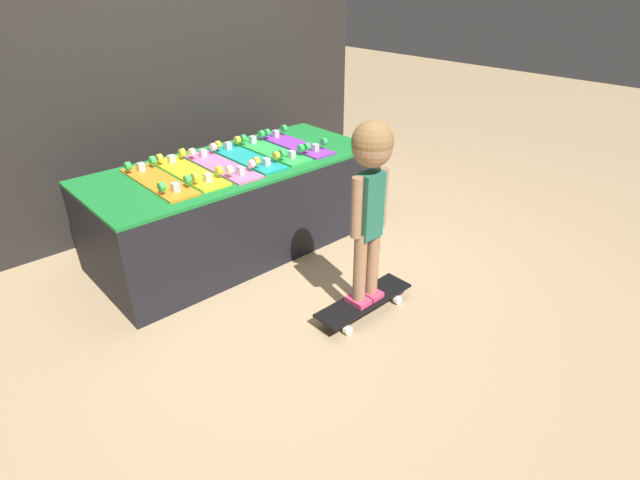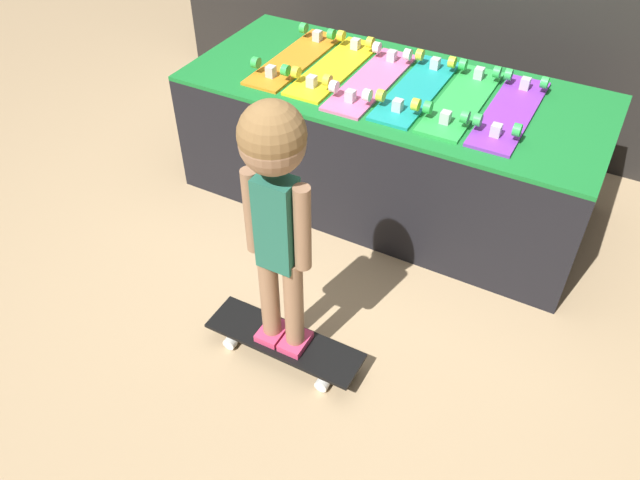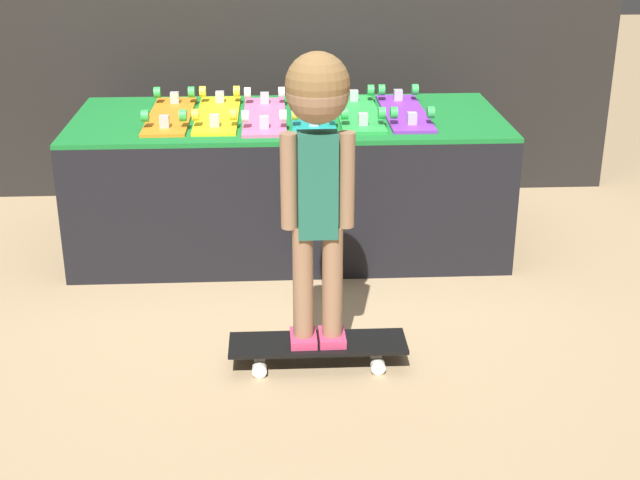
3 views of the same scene
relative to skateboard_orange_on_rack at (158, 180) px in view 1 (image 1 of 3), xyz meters
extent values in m
plane|color=tan|center=(0.53, -0.49, -0.64)|extent=(16.00, 16.00, 0.00)
cube|color=black|center=(0.53, 0.80, 0.61)|extent=(3.57, 0.10, 2.50)
cube|color=black|center=(0.53, -0.01, -0.34)|extent=(1.95, 0.85, 0.61)
cube|color=#19752D|center=(0.53, -0.01, -0.03)|extent=(1.95, 0.85, 0.02)
cube|color=orange|center=(0.00, 0.00, -0.01)|extent=(0.19, 0.68, 0.01)
cube|color=#B7B7BC|center=(0.00, 0.22, 0.02)|extent=(0.04, 0.04, 0.05)
cylinder|color=green|center=(0.08, 0.22, 0.05)|extent=(0.03, 0.05, 0.05)
cylinder|color=green|center=(-0.08, 0.22, 0.05)|extent=(0.03, 0.05, 0.05)
cube|color=#B7B7BC|center=(0.00, -0.22, 0.02)|extent=(0.04, 0.04, 0.05)
cylinder|color=green|center=(0.08, -0.22, 0.05)|extent=(0.03, 0.05, 0.05)
cylinder|color=green|center=(-0.08, -0.22, 0.05)|extent=(0.03, 0.05, 0.05)
cube|color=yellow|center=(0.21, 0.01, -0.01)|extent=(0.19, 0.68, 0.01)
cube|color=#B7B7BC|center=(0.21, 0.23, 0.02)|extent=(0.04, 0.04, 0.05)
cylinder|color=yellow|center=(0.29, 0.23, 0.05)|extent=(0.03, 0.05, 0.05)
cylinder|color=yellow|center=(0.13, 0.23, 0.05)|extent=(0.03, 0.05, 0.05)
cube|color=#B7B7BC|center=(0.21, -0.22, 0.02)|extent=(0.04, 0.04, 0.05)
cylinder|color=yellow|center=(0.29, -0.22, 0.05)|extent=(0.03, 0.05, 0.05)
cylinder|color=yellow|center=(0.13, -0.22, 0.05)|extent=(0.03, 0.05, 0.05)
cube|color=pink|center=(0.43, -0.03, -0.01)|extent=(0.19, 0.68, 0.01)
cube|color=#B7B7BC|center=(0.43, 0.19, 0.02)|extent=(0.04, 0.04, 0.05)
cylinder|color=white|center=(0.51, 0.19, 0.05)|extent=(0.03, 0.05, 0.05)
cylinder|color=white|center=(0.35, 0.19, 0.05)|extent=(0.03, 0.05, 0.05)
cube|color=#B7B7BC|center=(0.43, -0.26, 0.02)|extent=(0.04, 0.04, 0.05)
cylinder|color=white|center=(0.51, -0.26, 0.05)|extent=(0.03, 0.05, 0.05)
cylinder|color=white|center=(0.35, -0.26, 0.05)|extent=(0.03, 0.05, 0.05)
cube|color=teal|center=(0.64, -0.01, -0.01)|extent=(0.19, 0.68, 0.01)
cube|color=#B7B7BC|center=(0.64, 0.22, 0.02)|extent=(0.04, 0.04, 0.05)
cylinder|color=yellow|center=(0.72, 0.22, 0.05)|extent=(0.03, 0.05, 0.05)
cylinder|color=yellow|center=(0.56, 0.22, 0.05)|extent=(0.03, 0.05, 0.05)
cube|color=#B7B7BC|center=(0.64, -0.23, 0.02)|extent=(0.04, 0.04, 0.05)
cylinder|color=yellow|center=(0.72, -0.23, 0.05)|extent=(0.03, 0.05, 0.05)
cylinder|color=yellow|center=(0.56, -0.23, 0.05)|extent=(0.03, 0.05, 0.05)
cube|color=green|center=(0.85, 0.00, -0.01)|extent=(0.19, 0.68, 0.01)
cube|color=#B7B7BC|center=(0.85, 0.22, 0.02)|extent=(0.04, 0.04, 0.05)
cylinder|color=green|center=(0.93, 0.22, 0.05)|extent=(0.03, 0.05, 0.05)
cylinder|color=green|center=(0.77, 0.22, 0.05)|extent=(0.03, 0.05, 0.05)
cube|color=#B7B7BC|center=(0.85, -0.23, 0.02)|extent=(0.04, 0.04, 0.05)
cylinder|color=green|center=(0.93, -0.23, 0.05)|extent=(0.03, 0.05, 0.05)
cylinder|color=green|center=(0.77, -0.23, 0.05)|extent=(0.03, 0.05, 0.05)
cube|color=purple|center=(1.07, 0.00, -0.01)|extent=(0.19, 0.68, 0.01)
cube|color=#B7B7BC|center=(1.07, 0.22, 0.02)|extent=(0.04, 0.04, 0.05)
cylinder|color=green|center=(1.15, 0.22, 0.05)|extent=(0.03, 0.05, 0.05)
cylinder|color=green|center=(0.99, 0.22, 0.05)|extent=(0.03, 0.05, 0.05)
cube|color=#B7B7BC|center=(1.07, -0.23, 0.02)|extent=(0.04, 0.04, 0.05)
cylinder|color=green|center=(1.15, -0.23, 0.05)|extent=(0.03, 0.05, 0.05)
cylinder|color=green|center=(0.99, -0.23, 0.05)|extent=(0.03, 0.05, 0.05)
cube|color=black|center=(0.61, -1.16, -0.56)|extent=(0.64, 0.18, 0.01)
cube|color=#B7B7BC|center=(0.82, -1.16, -0.59)|extent=(0.04, 0.04, 0.05)
cylinder|color=white|center=(0.82, -1.09, -0.62)|extent=(0.05, 0.03, 0.05)
cylinder|color=white|center=(0.82, -1.24, -0.62)|extent=(0.05, 0.03, 0.05)
cube|color=#B7B7BC|center=(0.40, -1.16, -0.59)|extent=(0.04, 0.04, 0.05)
cylinder|color=white|center=(0.40, -1.09, -0.62)|extent=(0.05, 0.03, 0.05)
cylinder|color=white|center=(0.40, -1.24, -0.62)|extent=(0.05, 0.03, 0.05)
cube|color=#E03D6B|center=(0.66, -1.16, -0.54)|extent=(0.10, 0.13, 0.03)
cylinder|color=#997051|center=(0.66, -1.16, -0.32)|extent=(0.07, 0.07, 0.41)
cube|color=#E03D6B|center=(0.56, -1.16, -0.54)|extent=(0.10, 0.13, 0.03)
cylinder|color=#997051|center=(0.56, -1.16, -0.32)|extent=(0.07, 0.07, 0.41)
cube|color=#236651|center=(0.61, -1.16, 0.04)|extent=(0.13, 0.10, 0.36)
cylinder|color=#997051|center=(0.71, -1.16, 0.05)|extent=(0.06, 0.06, 0.33)
cylinder|color=#997051|center=(0.51, -1.16, 0.05)|extent=(0.06, 0.06, 0.33)
sphere|color=#997051|center=(0.61, -1.16, 0.35)|extent=(0.21, 0.21, 0.21)
sphere|color=olive|center=(0.61, -1.16, 0.38)|extent=(0.21, 0.21, 0.21)
camera|label=1|loc=(-1.16, -2.74, 1.12)|focal=28.00mm
camera|label=2|loc=(1.48, -2.47, 1.36)|focal=35.00mm
camera|label=3|loc=(0.47, -3.98, 0.99)|focal=50.00mm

